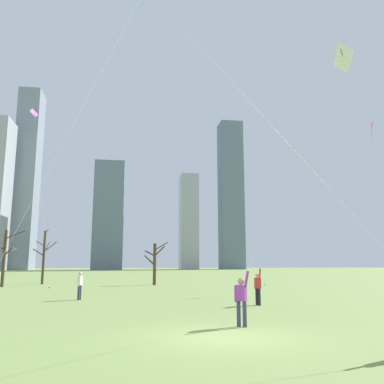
{
  "coord_description": "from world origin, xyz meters",
  "views": [
    {
      "loc": [
        -2.7,
        -11.99,
        2.11
      ],
      "look_at": [
        0.0,
        6.0,
        5.36
      ],
      "focal_mm": 37.62,
      "sensor_mm": 36.0,
      "label": 1
    }
  ],
  "objects_px": {
    "kite_flyer_foreground_right_yellow": "(358,244)",
    "bare_tree_leftmost": "(5,256)",
    "kite_flyer_midfield_left_pink": "(277,207)",
    "distant_kite_drifting_right_red": "(376,145)",
    "bystander_far_off_by_trees": "(80,284)",
    "kite_flyer_midfield_right_teal": "(14,241)",
    "distant_kite_low_near_trees_orange": "(227,32)",
    "bare_tree_far_right_edge": "(155,262)",
    "bare_tree_rightmost": "(44,255)",
    "kite_flyer_far_back_white": "(276,238)",
    "distant_kite_high_overhead_purple": "(36,135)"
  },
  "relations": [
    {
      "from": "kite_flyer_midfield_right_teal",
      "to": "bare_tree_far_right_edge",
      "type": "xyz_separation_m",
      "value": [
        7.68,
        22.09,
        -0.87
      ]
    },
    {
      "from": "distant_kite_drifting_right_red",
      "to": "bare_tree_rightmost",
      "type": "xyz_separation_m",
      "value": [
        -30.94,
        12.54,
        -9.72
      ]
    },
    {
      "from": "kite_flyer_far_back_white",
      "to": "bare_tree_rightmost",
      "type": "bearing_deg",
      "value": 123.0
    },
    {
      "from": "bystander_far_off_by_trees",
      "to": "bare_tree_leftmost",
      "type": "distance_m",
      "value": 17.44
    },
    {
      "from": "distant_kite_drifting_right_red",
      "to": "distant_kite_high_overhead_purple",
      "type": "relative_size",
      "value": 1.03
    },
    {
      "from": "kite_flyer_midfield_right_teal",
      "to": "distant_kite_drifting_right_red",
      "type": "relative_size",
      "value": 1.32
    },
    {
      "from": "distant_kite_low_near_trees_orange",
      "to": "kite_flyer_foreground_right_yellow",
      "type": "bearing_deg",
      "value": -97.54
    },
    {
      "from": "kite_flyer_midfield_left_pink",
      "to": "distant_kite_drifting_right_red",
      "type": "bearing_deg",
      "value": 49.14
    },
    {
      "from": "kite_flyer_foreground_right_yellow",
      "to": "kite_flyer_far_back_white",
      "type": "relative_size",
      "value": 0.93
    },
    {
      "from": "distant_kite_drifting_right_red",
      "to": "kite_flyer_foreground_right_yellow",
      "type": "bearing_deg",
      "value": -125.09
    },
    {
      "from": "distant_kite_high_overhead_purple",
      "to": "bystander_far_off_by_trees",
      "type": "bearing_deg",
      "value": -59.44
    },
    {
      "from": "bare_tree_rightmost",
      "to": "bare_tree_leftmost",
      "type": "xyz_separation_m",
      "value": [
        -2.53,
        -4.78,
        -0.22
      ]
    },
    {
      "from": "kite_flyer_midfield_left_pink",
      "to": "distant_kite_low_near_trees_orange",
      "type": "relative_size",
      "value": 0.64
    },
    {
      "from": "distant_kite_low_near_trees_orange",
      "to": "bare_tree_leftmost",
      "type": "xyz_separation_m",
      "value": [
        -20.61,
        4.05,
        -22.36
      ]
    },
    {
      "from": "distant_kite_high_overhead_purple",
      "to": "distant_kite_low_near_trees_orange",
      "type": "bearing_deg",
      "value": 6.84
    },
    {
      "from": "distant_kite_high_overhead_purple",
      "to": "bare_tree_rightmost",
      "type": "relative_size",
      "value": 2.53
    },
    {
      "from": "kite_flyer_midfield_left_pink",
      "to": "bare_tree_leftmost",
      "type": "relative_size",
      "value": 3.56
    },
    {
      "from": "bystander_far_off_by_trees",
      "to": "bare_tree_far_right_edge",
      "type": "distance_m",
      "value": 17.32
    },
    {
      "from": "distant_kite_low_near_trees_orange",
      "to": "bare_tree_leftmost",
      "type": "height_order",
      "value": "distant_kite_low_near_trees_orange"
    },
    {
      "from": "bare_tree_rightmost",
      "to": "kite_flyer_midfield_right_teal",
      "type": "bearing_deg",
      "value": -81.43
    },
    {
      "from": "kite_flyer_midfield_right_teal",
      "to": "kite_flyer_far_back_white",
      "type": "xyz_separation_m",
      "value": [
        12.58,
        0.18,
        0.28
      ]
    },
    {
      "from": "kite_flyer_midfield_right_teal",
      "to": "distant_kite_low_near_trees_orange",
      "type": "bearing_deg",
      "value": 49.4
    },
    {
      "from": "kite_flyer_midfield_left_pink",
      "to": "distant_kite_high_overhead_purple",
      "type": "xyz_separation_m",
      "value": [
        -12.97,
        21.37,
        8.85
      ]
    },
    {
      "from": "kite_flyer_midfield_right_teal",
      "to": "bystander_far_off_by_trees",
      "type": "bearing_deg",
      "value": 67.65
    },
    {
      "from": "kite_flyer_midfield_right_teal",
      "to": "kite_flyer_foreground_right_yellow",
      "type": "xyz_separation_m",
      "value": [
        10.66,
        -10.5,
        -0.56
      ]
    },
    {
      "from": "kite_flyer_far_back_white",
      "to": "distant_kite_low_near_trees_orange",
      "type": "distance_m",
      "value": 27.33
    },
    {
      "from": "kite_flyer_foreground_right_yellow",
      "to": "bare_tree_leftmost",
      "type": "bearing_deg",
      "value": 118.62
    },
    {
      "from": "distant_kite_drifting_right_red",
      "to": "distant_kite_high_overhead_purple",
      "type": "xyz_separation_m",
      "value": [
        -30.03,
        1.66,
        0.06
      ]
    },
    {
      "from": "kite_flyer_far_back_white",
      "to": "distant_kite_drifting_right_red",
      "type": "height_order",
      "value": "distant_kite_drifting_right_red"
    },
    {
      "from": "bystander_far_off_by_trees",
      "to": "distant_kite_drifting_right_red",
      "type": "relative_size",
      "value": 0.11
    },
    {
      "from": "bare_tree_far_right_edge",
      "to": "kite_flyer_midfield_right_teal",
      "type": "bearing_deg",
      "value": -109.17
    },
    {
      "from": "kite_flyer_midfield_left_pink",
      "to": "bystander_far_off_by_trees",
      "type": "height_order",
      "value": "kite_flyer_midfield_left_pink"
    },
    {
      "from": "kite_flyer_midfield_left_pink",
      "to": "bare_tree_leftmost",
      "type": "distance_m",
      "value": 32.03
    },
    {
      "from": "kite_flyer_midfield_left_pink",
      "to": "distant_kite_low_near_trees_orange",
      "type": "distance_m",
      "value": 31.88
    },
    {
      "from": "bare_tree_leftmost",
      "to": "bystander_far_off_by_trees",
      "type": "bearing_deg",
      "value": -59.91
    },
    {
      "from": "distant_kite_drifting_right_red",
      "to": "bare_tree_far_right_edge",
      "type": "height_order",
      "value": "distant_kite_drifting_right_red"
    },
    {
      "from": "kite_flyer_foreground_right_yellow",
      "to": "kite_flyer_midfield_left_pink",
      "type": "bearing_deg",
      "value": 99.24
    },
    {
      "from": "bare_tree_rightmost",
      "to": "bare_tree_leftmost",
      "type": "height_order",
      "value": "bare_tree_rightmost"
    },
    {
      "from": "distant_kite_high_overhead_purple",
      "to": "bare_tree_far_right_edge",
      "type": "bearing_deg",
      "value": 35.38
    },
    {
      "from": "kite_flyer_midfield_right_teal",
      "to": "distant_kite_low_near_trees_orange",
      "type": "height_order",
      "value": "distant_kite_low_near_trees_orange"
    },
    {
      "from": "kite_flyer_midfield_right_teal",
      "to": "kite_flyer_far_back_white",
      "type": "height_order",
      "value": "kite_flyer_midfield_right_teal"
    },
    {
      "from": "distant_kite_low_near_trees_orange",
      "to": "bare_tree_leftmost",
      "type": "distance_m",
      "value": 30.68
    },
    {
      "from": "bare_tree_far_right_edge",
      "to": "bystander_far_off_by_trees",
      "type": "bearing_deg",
      "value": -108.04
    },
    {
      "from": "kite_flyer_foreground_right_yellow",
      "to": "bare_tree_leftmost",
      "type": "xyz_separation_m",
      "value": [
        -17.02,
        31.18,
        0.24
      ]
    },
    {
      "from": "bystander_far_off_by_trees",
      "to": "distant_kite_low_near_trees_orange",
      "type": "xyz_separation_m",
      "value": [
        11.92,
        10.95,
        24.27
      ]
    },
    {
      "from": "distant_kite_drifting_right_red",
      "to": "distant_kite_high_overhead_purple",
      "type": "height_order",
      "value": "distant_kite_drifting_right_red"
    },
    {
      "from": "distant_kite_drifting_right_red",
      "to": "bare_tree_rightmost",
      "type": "height_order",
      "value": "distant_kite_drifting_right_red"
    },
    {
      "from": "distant_kite_high_overhead_purple",
      "to": "bare_tree_far_right_edge",
      "type": "height_order",
      "value": "distant_kite_high_overhead_purple"
    },
    {
      "from": "distant_kite_drifting_right_red",
      "to": "bare_tree_rightmost",
      "type": "relative_size",
      "value": 2.6
    },
    {
      "from": "kite_flyer_far_back_white",
      "to": "distant_kite_low_near_trees_orange",
      "type": "relative_size",
      "value": 0.42
    }
  ]
}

